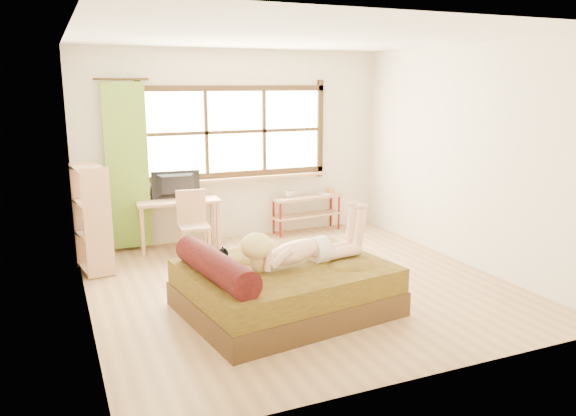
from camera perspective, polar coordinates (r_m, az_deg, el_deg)
name	(u,v)px	position (r m, az deg, el deg)	size (l,w,h in m)	color
floor	(299,284)	(6.42, 1.15, -7.77)	(4.50, 4.50, 0.00)	#9E754C
ceiling	(300,37)	(6.04, 1.27, 17.02)	(4.50, 4.50, 0.00)	white
wall_back	(235,146)	(8.17, -5.36, 6.33)	(4.50, 4.50, 0.00)	silver
wall_front	(428,208)	(4.17, 14.06, -0.02)	(4.50, 4.50, 0.00)	silver
wall_left	(79,180)	(5.56, -20.45, 2.64)	(4.50, 4.50, 0.00)	silver
wall_right	(465,156)	(7.30, 17.58, 5.06)	(4.50, 4.50, 0.00)	silver
window	(236,135)	(8.13, -5.31, 7.43)	(2.80, 0.16, 1.46)	#FFEDBF
curtain	(127,167)	(7.75, -16.05, 4.06)	(0.55, 0.10, 2.20)	olive
bed	(281,286)	(5.62, -0.69, -7.94)	(2.13, 1.81, 0.73)	#361F10
woman	(301,236)	(5.50, 1.37, -2.82)	(1.35, 0.39, 0.58)	beige
kitten	(212,259)	(5.41, -7.77, -5.15)	(0.29, 0.12, 0.23)	black
desk	(178,206)	(7.77, -11.10, 0.20)	(1.13, 0.58, 0.69)	tan
monitor	(176,185)	(7.76, -11.26, 2.28)	(0.65, 0.09, 0.38)	black
chair	(193,220)	(7.46, -9.66, -1.18)	(0.41, 0.41, 0.86)	tan
pipe_shelf	(307,205)	(8.55, 1.99, 0.27)	(1.14, 0.38, 0.63)	tan
cup	(289,194)	(8.38, 0.08, 1.41)	(0.13, 0.13, 0.10)	gray
book	(319,194)	(8.59, 3.14, 1.39)	(0.16, 0.22, 0.02)	gray
bookshelf	(92,219)	(7.05, -19.27, -1.05)	(0.41, 0.61, 1.29)	tan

